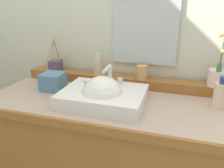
% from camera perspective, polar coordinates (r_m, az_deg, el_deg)
% --- Properties ---
extents(wall_back, '(3.23, 0.20, 2.60)m').
position_cam_1_polar(wall_back, '(1.55, 5.75, 18.30)').
color(wall_back, beige).
rests_on(wall_back, ground).
extents(vanity_cabinet, '(1.45, 0.60, 0.83)m').
position_cam_1_polar(vanity_cabinet, '(1.48, 1.13, -18.66)').
color(vanity_cabinet, '#915B27').
rests_on(vanity_cabinet, ground).
extents(back_ledge, '(1.37, 0.11, 0.06)m').
position_cam_1_polar(back_ledge, '(1.46, 3.78, 0.73)').
color(back_ledge, '#915B27').
rests_on(back_ledge, vanity_cabinet).
extents(sink_basin, '(0.44, 0.33, 0.26)m').
position_cam_1_polar(sink_basin, '(1.21, -2.31, -3.26)').
color(sink_basin, white).
rests_on(sink_basin, vanity_cabinet).
extents(soap_bar, '(0.07, 0.04, 0.02)m').
position_cam_1_polar(soap_bar, '(1.32, -5.85, 0.88)').
color(soap_bar, beige).
rests_on(soap_bar, sink_basin).
extents(potted_plant, '(0.12, 0.11, 0.30)m').
position_cam_1_polar(potted_plant, '(1.41, 25.30, 2.20)').
color(potted_plant, silver).
rests_on(potted_plant, back_ledge).
extents(soap_dispenser, '(0.06, 0.06, 0.14)m').
position_cam_1_polar(soap_dispenser, '(1.49, -3.57, 4.64)').
color(soap_dispenser, beige).
rests_on(soap_dispenser, back_ledge).
extents(tumbler_cup, '(0.07, 0.07, 0.09)m').
position_cam_1_polar(tumbler_cup, '(1.41, 7.54, 2.98)').
color(tumbler_cup, tan).
rests_on(tumbler_cup, back_ledge).
extents(reed_diffuser, '(0.09, 0.10, 0.24)m').
position_cam_1_polar(reed_diffuser, '(1.61, -14.01, 4.60)').
color(reed_diffuser, '#524256').
rests_on(reed_diffuser, back_ledge).
extents(lotion_bottle, '(0.07, 0.07, 0.17)m').
position_cam_1_polar(lotion_bottle, '(1.27, 25.62, -2.48)').
color(lotion_bottle, beige).
rests_on(lotion_bottle, vanity_cabinet).
extents(tissue_box, '(0.13, 0.13, 0.10)m').
position_cam_1_polar(tissue_box, '(1.44, -14.63, 0.63)').
color(tissue_box, '#517799').
rests_on(tissue_box, vanity_cabinet).
extents(mirror, '(0.40, 0.02, 0.59)m').
position_cam_1_polar(mirror, '(1.42, 8.42, 16.64)').
color(mirror, silver).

